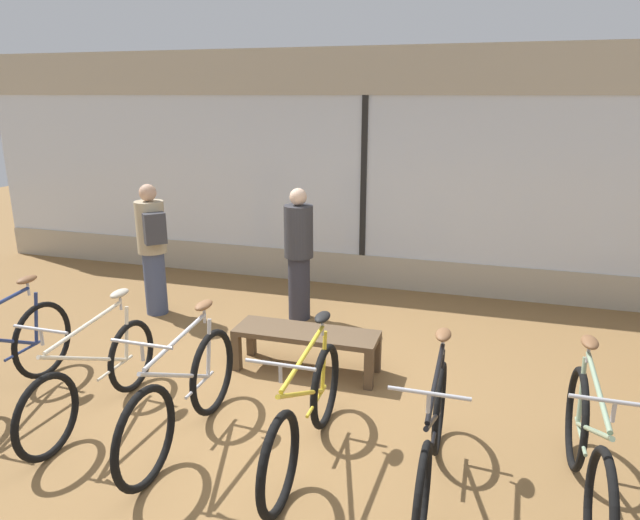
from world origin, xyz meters
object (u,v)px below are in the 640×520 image
bicycle_right (432,442)px  customer_near_rack (299,252)px  customer_by_window (153,246)px  display_bench (306,338)px  bicycle_far_left (1,359)px  bicycle_center_right (305,415)px  bicycle_far_right (587,454)px  bicycle_center_left (183,397)px  bicycle_left (94,378)px

bicycle_right → customer_near_rack: 3.33m
customer_by_window → bicycle_right: bearing=-33.4°
display_bench → customer_near_rack: (-0.50, 1.27, 0.48)m
bicycle_far_left → bicycle_center_right: bearing=-1.2°
bicycle_center_right → display_bench: (-0.44, 1.37, -0.03)m
bicycle_far_right → customer_near_rack: (-2.82, 2.60, 0.42)m
bicycle_center_left → bicycle_far_right: size_ratio=0.98×
bicycle_far_left → bicycle_left: 0.96m
display_bench → customer_by_window: 2.47m
bicycle_far_right → customer_near_rack: bearing=137.4°
bicycle_left → display_bench: 1.92m
bicycle_far_right → display_bench: bicycle_far_right is taller
bicycle_left → bicycle_center_right: 1.84m
bicycle_left → bicycle_right: (2.76, -0.14, 0.02)m
bicycle_center_left → bicycle_far_right: 2.85m
bicycle_center_left → customer_by_window: 2.93m
customer_by_window → customer_near_rack: bearing=11.7°
bicycle_left → bicycle_center_left: 0.88m
bicycle_far_left → bicycle_far_right: 4.68m
bicycle_center_left → display_bench: (0.53, 1.42, -0.05)m
bicycle_far_right → customer_by_window: bearing=153.8°
bicycle_center_left → bicycle_right: bearing=-1.1°
bicycle_center_right → display_bench: size_ratio=1.24×
bicycle_right → bicycle_far_right: size_ratio=1.00×
bicycle_center_left → display_bench: bearing=69.6°
bicycle_far_right → customer_by_window: size_ratio=1.10×
bicycle_center_right → bicycle_far_right: (1.88, 0.04, 0.03)m
bicycle_far_left → bicycle_right: 3.72m
bicycle_left → bicycle_right: bearing=-2.9°
bicycle_far_left → bicycle_left: bearing=-0.3°
bicycle_center_left → bicycle_right: size_ratio=0.97×
display_bench → bicycle_far_right: bearing=-29.8°
customer_by_window → bicycle_center_left: bearing=-53.8°
bicycle_right → customer_by_window: 4.32m
bicycle_center_left → customer_near_rack: bearing=89.5°
bicycle_far_left → customer_near_rack: size_ratio=1.10×
bicycle_center_right → display_bench: 1.43m
bicycle_far_left → bicycle_far_right: size_ratio=0.99×
display_bench → bicycle_center_right: bearing=-72.2°
bicycle_far_left → bicycle_right: bearing=-2.2°
bicycle_far_right → customer_by_window: 5.09m
bicycle_right → customer_by_window: bearing=146.6°
bicycle_center_left → customer_near_rack: size_ratio=1.09×
bicycle_left → customer_by_window: 2.43m
bicycle_right → display_bench: bearing=133.0°
bicycle_left → bicycle_far_left: bearing=179.7°
bicycle_center_left → bicycle_far_right: (2.85, 0.09, 0.01)m
bicycle_center_left → bicycle_center_right: bearing=3.0°
bicycle_right → display_bench: (-1.36, 1.45, -0.05)m
bicycle_right → bicycle_far_right: bicycle_far_right is taller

